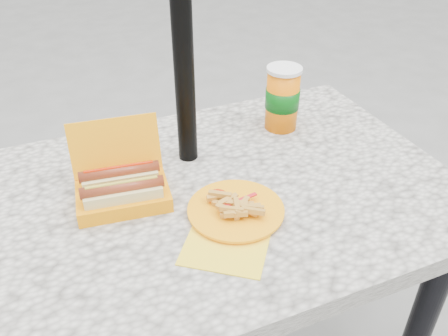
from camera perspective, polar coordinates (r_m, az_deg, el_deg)
name	(u,v)px	position (r m, az deg, el deg)	size (l,w,h in m)	color
picnic_table	(211,224)	(1.22, -1.54, -6.72)	(1.20, 0.80, 0.75)	beige
umbrella_pole	(182,27)	(1.12, -5.09, 16.54)	(0.05, 0.05, 2.20)	black
hotdog_box	(122,187)	(1.12, -12.17, -2.29)	(0.23, 0.20, 0.17)	#FF9D0B
fries_plate	(234,211)	(1.06, 1.26, -5.25)	(0.29, 0.31, 0.04)	yellow
soda_cup	(282,98)	(1.37, 7.03, 8.34)	(0.10, 0.10, 0.19)	orange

